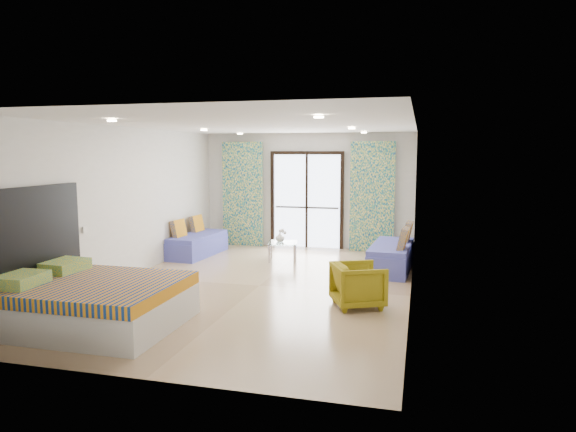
% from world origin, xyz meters
% --- Properties ---
extents(floor, '(5.00, 7.50, 0.01)m').
position_xyz_m(floor, '(0.00, 0.00, 0.00)').
color(floor, '#9C7E5D').
rests_on(floor, ground).
extents(ceiling, '(5.00, 7.50, 0.01)m').
position_xyz_m(ceiling, '(0.00, 0.00, 2.70)').
color(ceiling, silver).
rests_on(ceiling, ground).
extents(wall_back, '(5.00, 0.01, 2.70)m').
position_xyz_m(wall_back, '(0.00, 3.75, 1.35)').
color(wall_back, silver).
rests_on(wall_back, ground).
extents(wall_front, '(5.00, 0.01, 2.70)m').
position_xyz_m(wall_front, '(0.00, -3.75, 1.35)').
color(wall_front, silver).
rests_on(wall_front, ground).
extents(wall_left, '(0.01, 7.50, 2.70)m').
position_xyz_m(wall_left, '(-2.50, 0.00, 1.35)').
color(wall_left, silver).
rests_on(wall_left, ground).
extents(wall_right, '(0.01, 7.50, 2.70)m').
position_xyz_m(wall_right, '(2.50, 0.00, 1.35)').
color(wall_right, silver).
rests_on(wall_right, ground).
extents(balcony_door, '(1.76, 0.08, 2.28)m').
position_xyz_m(balcony_door, '(0.00, 3.72, 1.26)').
color(balcony_door, black).
rests_on(balcony_door, floor).
extents(balcony_rail, '(1.52, 0.03, 0.04)m').
position_xyz_m(balcony_rail, '(0.00, 3.73, 0.95)').
color(balcony_rail, '#595451').
rests_on(balcony_rail, balcony_door).
extents(curtain_left, '(1.00, 0.10, 2.50)m').
position_xyz_m(curtain_left, '(-1.55, 3.57, 1.25)').
color(curtain_left, silver).
rests_on(curtain_left, floor).
extents(curtain_right, '(1.00, 0.10, 2.50)m').
position_xyz_m(curtain_right, '(1.55, 3.57, 1.25)').
color(curtain_right, silver).
rests_on(curtain_right, floor).
extents(downlight_a, '(0.12, 0.12, 0.02)m').
position_xyz_m(downlight_a, '(-1.40, -2.00, 2.67)').
color(downlight_a, '#FFE0B2').
rests_on(downlight_a, ceiling).
extents(downlight_b, '(0.12, 0.12, 0.02)m').
position_xyz_m(downlight_b, '(1.40, -2.00, 2.67)').
color(downlight_b, '#FFE0B2').
rests_on(downlight_b, ceiling).
extents(downlight_c, '(0.12, 0.12, 0.02)m').
position_xyz_m(downlight_c, '(-1.40, 1.00, 2.67)').
color(downlight_c, '#FFE0B2').
rests_on(downlight_c, ceiling).
extents(downlight_d, '(0.12, 0.12, 0.02)m').
position_xyz_m(downlight_d, '(1.40, 1.00, 2.67)').
color(downlight_d, '#FFE0B2').
rests_on(downlight_d, ceiling).
extents(downlight_e, '(0.12, 0.12, 0.02)m').
position_xyz_m(downlight_e, '(-1.40, 3.00, 2.67)').
color(downlight_e, '#FFE0B2').
rests_on(downlight_e, ceiling).
extents(downlight_f, '(0.12, 0.12, 0.02)m').
position_xyz_m(downlight_f, '(1.40, 3.00, 2.67)').
color(downlight_f, '#FFE0B2').
rests_on(downlight_f, ceiling).
extents(headboard, '(0.06, 2.10, 1.50)m').
position_xyz_m(headboard, '(-2.46, -2.47, 1.05)').
color(headboard, black).
rests_on(headboard, floor).
extents(switch_plate, '(0.02, 0.10, 0.10)m').
position_xyz_m(switch_plate, '(-2.47, -1.22, 1.05)').
color(switch_plate, silver).
rests_on(switch_plate, wall_left).
extents(bed, '(2.15, 1.76, 0.74)m').
position_xyz_m(bed, '(-1.48, -2.47, 0.31)').
color(bed, silver).
rests_on(bed, floor).
extents(daybed_left, '(0.78, 1.74, 0.84)m').
position_xyz_m(daybed_left, '(-2.12, 2.14, 0.26)').
color(daybed_left, '#484DAC').
rests_on(daybed_left, floor).
extents(daybed_right, '(0.83, 1.87, 0.90)m').
position_xyz_m(daybed_right, '(2.12, 1.75, 0.28)').
color(daybed_right, '#484DAC').
rests_on(daybed_right, floor).
extents(coffee_table, '(0.70, 0.70, 0.68)m').
position_xyz_m(coffee_table, '(-0.15, 2.07, 0.35)').
color(coffee_table, silver).
rests_on(coffee_table, floor).
extents(vase, '(0.20, 0.21, 0.19)m').
position_xyz_m(vase, '(-0.22, 2.12, 0.49)').
color(vase, white).
rests_on(vase, coffee_table).
extents(armchair, '(0.87, 0.89, 0.71)m').
position_xyz_m(armchair, '(1.76, -0.77, 0.35)').
color(armchair, olive).
rests_on(armchair, floor).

